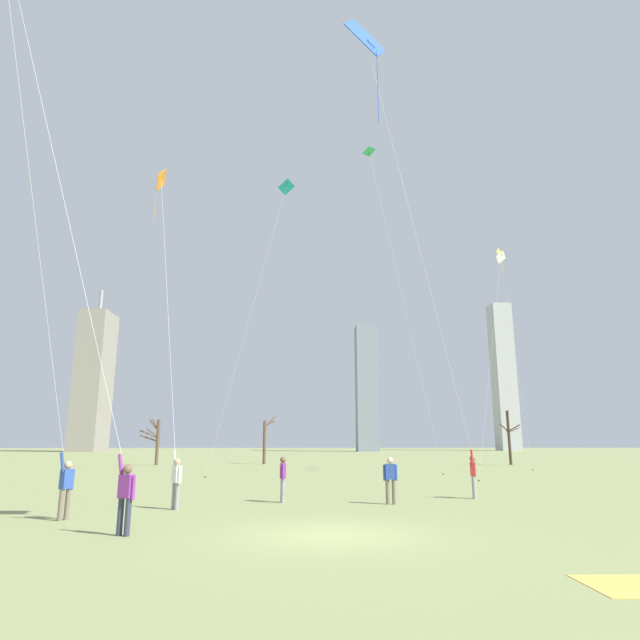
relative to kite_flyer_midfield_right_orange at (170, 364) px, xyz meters
The scene contains 17 objects.
ground_plane 10.98m from the kite_flyer_midfield_right_orange, 53.24° to the right, with size 400.00×400.00×0.00m, color #848E56.
kite_flyer_midfield_right_orange is the anchor object (origin of this frame).
kite_flyer_midfield_left_red 6.52m from the kite_flyer_midfield_right_orange, 105.66° to the right, with size 0.94×8.47×18.63m.
kite_flyer_midfield_center_blue 10.96m from the kite_flyer_midfield_right_orange, 10.27° to the right, with size 6.06×10.48×13.01m.
kite_flyer_foreground_left_purple 7.47m from the kite_flyer_midfield_right_orange, 96.74° to the right, with size 7.45×2.13×21.78m.
bystander_watching_nearby 6.20m from the kite_flyer_midfield_right_orange, ahead, with size 0.23×0.51×1.62m.
bystander_far_off_by_trees 9.46m from the kite_flyer_midfield_right_orange, ahead, with size 0.51×0.23×1.62m.
distant_kite_high_overhead_green 27.47m from the kite_flyer_midfield_right_orange, 58.26° to the left, with size 4.95×1.86×25.52m.
distant_kite_drifting_left_yellow 29.64m from the kite_flyer_midfield_right_orange, 41.18° to the left, with size 2.96×3.47×17.01m.
distant_kite_low_near_trees_teal 20.81m from the kite_flyer_midfield_right_orange, 75.97° to the left, with size 5.42×1.57×20.97m.
distant_kite_drifting_right_white 25.29m from the kite_flyer_midfield_right_orange, 36.82° to the left, with size 4.72×5.18×15.51m.
bare_tree_center 35.00m from the kite_flyer_midfield_right_orange, 86.86° to the left, with size 1.26×1.37×4.84m.
bare_tree_leftmost 34.18m from the kite_flyer_midfield_right_orange, 104.50° to the left, with size 1.99×1.88×4.33m.
bare_tree_left_of_center 41.14m from the kite_flyer_midfield_right_orange, 50.97° to the left, with size 2.36×2.82×5.21m.
skyline_slender_spire 119.47m from the kite_flyer_midfield_right_orange, 111.42° to the left, with size 6.40×10.24×39.04m.
skyline_squat_block 135.94m from the kite_flyer_midfield_right_orange, 63.40° to the left, with size 5.11×5.53×39.02m.
skyline_tall_tower 112.60m from the kite_flyer_midfield_right_orange, 78.60° to the left, with size 5.01×5.34×30.27m.
Camera 1 is at (-0.89, -13.62, 2.15)m, focal length 30.45 mm.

